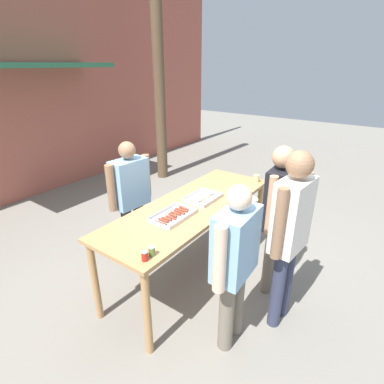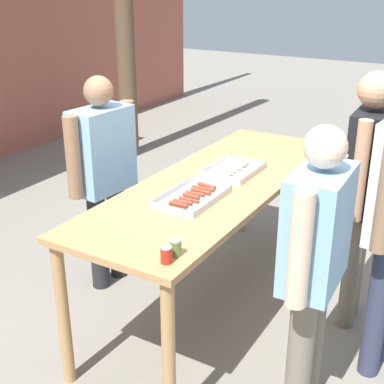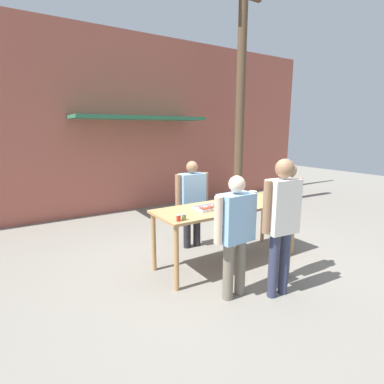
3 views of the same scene
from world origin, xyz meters
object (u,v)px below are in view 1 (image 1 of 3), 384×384
(person_customer_waiting_in_line, at_px, (290,228))
(person_customer_with_cup, at_px, (277,209))
(person_server_behind_table, at_px, (131,193))
(food_tray_buns, at_px, (203,197))
(condiment_jar_mustard, at_px, (145,256))
(food_tray_sausages, at_px, (173,216))
(person_customer_holding_hotdog, at_px, (235,257))
(utility_pole, at_px, (157,26))
(beer_cup, at_px, (256,178))
(condiment_jar_ketchup, at_px, (152,251))

(person_customer_waiting_in_line, bearing_deg, person_customer_with_cup, -139.71)
(person_customer_waiting_in_line, bearing_deg, person_server_behind_table, -82.55)
(food_tray_buns, bearing_deg, condiment_jar_mustard, -167.40)
(food_tray_sausages, relative_size, person_server_behind_table, 0.30)
(food_tray_sausages, xyz_separation_m, person_customer_holding_hotdog, (-0.23, -0.85, -0.03))
(food_tray_sausages, bearing_deg, person_customer_with_cup, -52.40)
(person_server_behind_table, relative_size, person_customer_waiting_in_line, 0.89)
(person_customer_holding_hotdog, bearing_deg, food_tray_buns, -135.20)
(person_server_behind_table, height_order, utility_pole, utility_pole)
(food_tray_buns, distance_m, person_customer_holding_hotdog, 1.16)
(condiment_jar_mustard, distance_m, beer_cup, 2.16)
(condiment_jar_mustard, bearing_deg, person_customer_holding_hotdog, -48.99)
(food_tray_sausages, xyz_separation_m, condiment_jar_mustard, (-0.72, -0.28, 0.03))
(food_tray_buns, bearing_deg, condiment_jar_ketchup, -166.56)
(condiment_jar_mustard, height_order, beer_cup, beer_cup)
(beer_cup, bearing_deg, condiment_jar_ketchup, -179.72)
(food_tray_buns, height_order, condiment_jar_mustard, condiment_jar_mustard)
(person_server_behind_table, height_order, person_customer_holding_hotdog, person_server_behind_table)
(person_customer_holding_hotdog, bearing_deg, person_customer_waiting_in_line, 148.58)
(condiment_jar_ketchup, xyz_separation_m, person_customer_waiting_in_line, (0.91, -0.84, 0.08))
(person_customer_with_cup, bearing_deg, person_server_behind_table, -78.48)
(condiment_jar_mustard, height_order, utility_pole, utility_pole)
(condiment_jar_ketchup, relative_size, person_customer_holding_hotdog, 0.05)
(condiment_jar_mustard, bearing_deg, beer_cup, 0.26)
(person_server_behind_table, relative_size, person_customer_holding_hotdog, 1.00)
(beer_cup, relative_size, person_customer_with_cup, 0.06)
(person_server_behind_table, xyz_separation_m, person_customer_with_cup, (0.44, -1.73, 0.10))
(condiment_jar_mustard, relative_size, person_customer_with_cup, 0.05)
(food_tray_buns, xyz_separation_m, beer_cup, (0.88, -0.28, 0.03))
(food_tray_sausages, height_order, utility_pole, utility_pole)
(condiment_jar_mustard, distance_m, person_server_behind_table, 1.48)
(food_tray_sausages, height_order, beer_cup, beer_cup)
(condiment_jar_mustard, distance_m, person_customer_with_cup, 1.50)
(person_customer_holding_hotdog, xyz_separation_m, person_customer_with_cup, (0.89, -0.01, 0.10))
(utility_pole, bearing_deg, condiment_jar_ketchup, -139.93)
(condiment_jar_mustard, distance_m, condiment_jar_ketchup, 0.08)
(condiment_jar_mustard, distance_m, utility_pole, 5.02)
(food_tray_sausages, height_order, person_server_behind_table, person_server_behind_table)
(utility_pole, bearing_deg, condiment_jar_mustard, -140.59)
(person_customer_holding_hotdog, height_order, person_customer_waiting_in_line, person_customer_waiting_in_line)
(utility_pole, bearing_deg, beer_cup, -115.31)
(condiment_jar_mustard, xyz_separation_m, utility_pole, (3.52, 2.89, 2.10))
(condiment_jar_mustard, distance_m, person_customer_holding_hotdog, 0.75)
(person_server_behind_table, relative_size, person_customer_with_cup, 0.93)
(condiment_jar_mustard, bearing_deg, person_server_behind_table, 50.91)
(food_tray_buns, xyz_separation_m, condiment_jar_ketchup, (-1.19, -0.29, 0.02))
(food_tray_buns, bearing_deg, utility_pole, 49.28)
(beer_cup, bearing_deg, person_customer_waiting_in_line, -143.80)
(utility_pole, bearing_deg, person_customer_holding_hotdog, -131.25)
(food_tray_buns, xyz_separation_m, utility_pole, (2.24, 2.61, 2.13))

